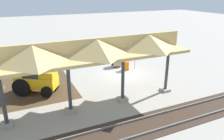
% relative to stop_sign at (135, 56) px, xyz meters
% --- Properties ---
extents(ground_plane, '(120.00, 120.00, 0.00)m').
position_rel_stop_sign_xyz_m(ground_plane, '(1.67, 0.74, -1.45)').
color(ground_plane, '#9E998E').
extents(dirt_work_zone, '(9.33, 7.00, 0.01)m').
position_rel_stop_sign_xyz_m(dirt_work_zone, '(11.67, 0.64, -1.44)').
color(dirt_work_zone, '#4C3823').
rests_on(dirt_work_zone, ground).
extents(platform_canopy, '(20.97, 3.20, 4.90)m').
position_rel_stop_sign_xyz_m(platform_canopy, '(10.32, 5.72, 2.73)').
color(platform_canopy, '#9E998E').
rests_on(platform_canopy, ground).
extents(rail_tracks, '(60.00, 2.58, 0.15)m').
position_rel_stop_sign_xyz_m(rail_tracks, '(1.67, 9.29, -1.42)').
color(rail_tracks, slate).
rests_on(rail_tracks, ground).
extents(stop_sign, '(0.76, 0.13, 2.03)m').
position_rel_stop_sign_xyz_m(stop_sign, '(0.00, 0.00, 0.00)').
color(stop_sign, gray).
rests_on(stop_sign, ground).
extents(backhoe, '(4.85, 3.73, 2.82)m').
position_rel_stop_sign_xyz_m(backhoe, '(10.12, 1.64, -0.18)').
color(backhoe, '#EAB214').
rests_on(backhoe, ground).
extents(concrete_pipe, '(1.03, 1.05, 0.98)m').
position_rel_stop_sign_xyz_m(concrete_pipe, '(1.46, -1.42, -0.96)').
color(concrete_pipe, '#9E9384').
rests_on(concrete_pipe, ground).
extents(traffic_barrel, '(0.56, 0.56, 0.90)m').
position_rel_stop_sign_xyz_m(traffic_barrel, '(0.93, -0.11, -1.00)').
color(traffic_barrel, orange).
rests_on(traffic_barrel, ground).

